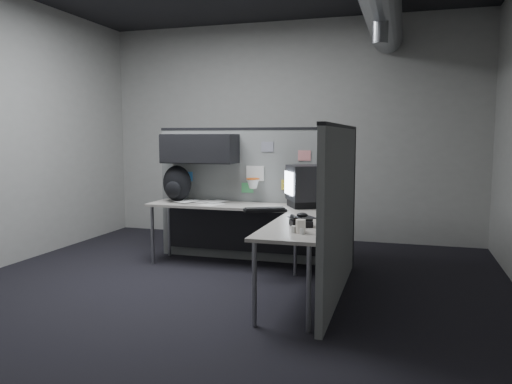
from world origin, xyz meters
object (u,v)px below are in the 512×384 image
(monitor, at_px, (308,186))
(backpack, at_px, (177,184))
(desk, at_px, (258,220))
(phone, at_px, (300,222))
(keyboard, at_px, (265,210))

(monitor, bearing_deg, backpack, -164.18)
(desk, bearing_deg, phone, -53.39)
(monitor, height_order, phone, monitor)
(backpack, bearing_deg, phone, -21.00)
(keyboard, xyz_separation_m, phone, (0.54, -0.75, 0.02))
(desk, height_order, keyboard, keyboard)
(phone, bearing_deg, desk, 114.03)
(desk, relative_size, backpack, 5.25)
(monitor, distance_m, backpack, 1.63)
(desk, distance_m, phone, 1.12)
(desk, relative_size, phone, 9.11)
(phone, xyz_separation_m, backpack, (-1.80, 1.24, 0.18))
(desk, relative_size, monitor, 4.14)
(desk, bearing_deg, keyboard, -48.53)
(keyboard, distance_m, backpack, 1.37)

